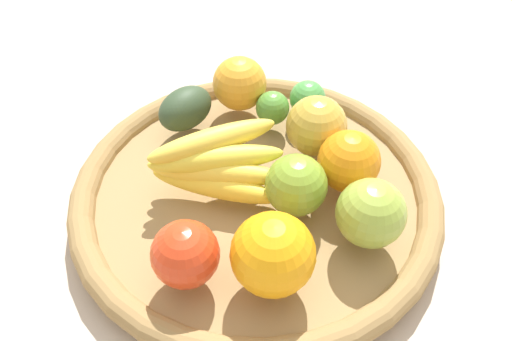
# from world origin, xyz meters

# --- Properties ---
(ground_plane) EXTENTS (2.40, 2.40, 0.00)m
(ground_plane) POSITION_xyz_m (0.00, 0.00, 0.00)
(ground_plane) COLOR #BEAC9A
(ground_plane) RESTS_ON ground
(basket) EXTENTS (0.44, 0.44, 0.04)m
(basket) POSITION_xyz_m (0.00, 0.00, 0.02)
(basket) COLOR #98794C
(basket) RESTS_ON ground_plane
(lime_0) EXTENTS (0.06, 0.06, 0.04)m
(lime_0) POSITION_xyz_m (0.11, -0.03, 0.07)
(lime_0) COLOR #508F35
(lime_0) RESTS_ON basket
(banana_bunch) EXTENTS (0.11, 0.16, 0.07)m
(banana_bunch) POSITION_xyz_m (-0.00, 0.05, 0.08)
(banana_bunch) COLOR yellow
(banana_bunch) RESTS_ON basket
(apple_0) EXTENTS (0.09, 0.09, 0.07)m
(apple_0) POSITION_xyz_m (0.05, -0.08, 0.08)
(apple_0) COLOR gold
(apple_0) RESTS_ON basket
(apple_2) EXTENTS (0.10, 0.10, 0.07)m
(apple_2) POSITION_xyz_m (-0.08, -0.11, 0.08)
(apple_2) COLOR #92AC3E
(apple_2) RESTS_ON basket
(orange_2) EXTENTS (0.10, 0.10, 0.07)m
(orange_2) POSITION_xyz_m (0.15, 0.01, 0.08)
(orange_2) COLOR orange
(orange_2) RESTS_ON basket
(orange_0) EXTENTS (0.12, 0.12, 0.08)m
(orange_0) POSITION_xyz_m (-0.13, -0.01, 0.08)
(orange_0) COLOR orange
(orange_0) RESTS_ON basket
(apple_3) EXTENTS (0.10, 0.10, 0.07)m
(apple_3) POSITION_xyz_m (-0.04, -0.04, 0.08)
(apple_3) COLOR olive
(apple_3) RESTS_ON basket
(orange_1) EXTENTS (0.09, 0.09, 0.07)m
(orange_1) POSITION_xyz_m (-0.01, -0.11, 0.08)
(orange_1) COLOR orange
(orange_1) RESTS_ON basket
(avocado) EXTENTS (0.09, 0.09, 0.05)m
(avocado) POSITION_xyz_m (0.11, 0.09, 0.07)
(avocado) COLOR #31452C
(avocado) RESTS_ON basket
(lime_1) EXTENTS (0.07, 0.07, 0.05)m
(lime_1) POSITION_xyz_m (0.13, -0.08, 0.07)
(lime_1) COLOR #499846
(lime_1) RESTS_ON basket
(apple_1) EXTENTS (0.10, 0.10, 0.07)m
(apple_1) POSITION_xyz_m (-0.12, 0.08, 0.08)
(apple_1) COLOR red
(apple_1) RESTS_ON basket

